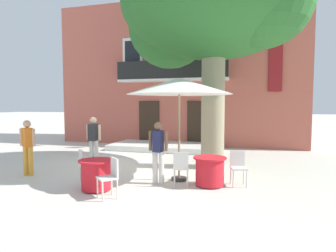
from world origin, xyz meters
name	(u,v)px	position (x,y,z in m)	size (l,w,h in m)	color
ground_plane	(120,164)	(0.00, 0.00, 0.00)	(120.00, 120.00, 0.00)	beige
building_facade	(182,76)	(0.65, 6.99, 3.75)	(13.00, 5.09, 7.50)	#BC5B4C
entrance_step_platform	(167,147)	(0.65, 3.76, 0.12)	(5.21, 2.48, 0.25)	silver
plane_tree	(211,7)	(3.15, 0.45, 5.31)	(6.34, 5.57, 7.33)	gray
cafe_table_near_tree	(210,171)	(3.46, -1.88, 0.39)	(0.86, 0.86, 0.76)	red
cafe_chair_near_tree_0	(181,166)	(2.75, -2.12, 0.53)	(0.48, 0.48, 0.91)	silver
cafe_chair_near_tree_1	(238,165)	(4.17, -1.62, 0.53)	(0.49, 0.49, 0.91)	silver
cafe_table_middle	(96,174)	(0.81, -3.02, 0.39)	(0.86, 0.86, 0.76)	red
cafe_chair_middle_0	(110,175)	(1.42, -3.47, 0.53)	(0.56, 0.56, 0.91)	silver
cafe_chair_middle_1	(85,164)	(0.21, -2.57, 0.53)	(0.57, 0.57, 0.91)	silver
cafe_umbrella	(179,87)	(2.56, -1.56, 2.61)	(2.90, 2.90, 2.85)	#997A56
pedestrian_near_entrance	(94,139)	(-0.59, -0.75, 0.97)	(0.53, 0.37, 1.71)	silver
pedestrian_mid_plaza	(158,149)	(2.11, -2.07, 0.94)	(0.53, 0.34, 1.66)	silver
pedestrian_by_tree	(28,144)	(-1.92, -2.25, 0.94)	(0.53, 0.36, 1.66)	gold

